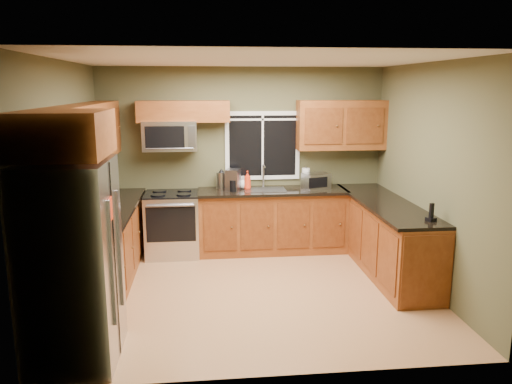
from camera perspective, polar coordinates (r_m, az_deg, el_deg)
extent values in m
plane|color=#AC774B|center=(6.11, -0.12, -11.30)|extent=(4.20, 4.20, 0.00)
plane|color=white|center=(5.63, -0.14, 14.87)|extent=(4.20, 4.20, 0.00)
plane|color=#4D4C30|center=(7.49, -1.55, 3.77)|extent=(4.20, 0.00, 4.20)
plane|color=#4D4C30|center=(3.98, 2.54, -3.57)|extent=(4.20, 0.00, 4.20)
plane|color=#4D4C30|center=(5.89, -20.91, 0.75)|extent=(0.00, 3.60, 3.60)
plane|color=#4D4C30|center=(6.29, 19.28, 1.53)|extent=(0.00, 3.60, 3.60)
cube|color=white|center=(7.48, 0.76, 5.31)|extent=(1.12, 0.03, 1.02)
cube|color=black|center=(7.47, 0.76, 5.30)|extent=(1.00, 0.01, 0.90)
cube|color=white|center=(7.46, 0.77, 5.30)|extent=(0.03, 0.01, 0.90)
cube|color=white|center=(7.43, 0.78, 8.29)|extent=(1.00, 0.01, 0.03)
cube|color=brown|center=(6.49, -16.69, -6.19)|extent=(0.60, 2.65, 0.90)
cube|color=black|center=(6.36, -16.72, -2.15)|extent=(0.65, 2.65, 0.04)
cube|color=brown|center=(7.42, 1.87, -3.40)|extent=(2.17, 0.60, 0.90)
cube|color=black|center=(7.29, 1.93, 0.11)|extent=(2.17, 0.65, 0.04)
cube|color=brown|center=(6.87, 14.56, -5.06)|extent=(0.60, 2.50, 0.90)
cube|color=#673012|center=(5.77, 18.94, -8.62)|extent=(0.56, 0.02, 0.82)
cube|color=black|center=(6.74, 14.56, -1.25)|extent=(0.65, 2.50, 0.04)
cube|color=brown|center=(6.24, -18.69, 6.23)|extent=(0.33, 2.65, 0.72)
cube|color=brown|center=(7.24, -8.29, 9.10)|extent=(1.30, 0.33, 0.30)
cube|color=brown|center=(7.52, 9.71, 7.56)|extent=(1.30, 0.33, 0.72)
cube|color=brown|center=(4.46, -21.25, 6.22)|extent=(0.72, 0.90, 0.38)
cube|color=#B7B7BC|center=(4.69, -20.21, -7.62)|extent=(0.72, 0.90, 1.80)
cube|color=slate|center=(4.41, -16.18, -7.90)|extent=(0.03, 0.04, 1.10)
cube|color=slate|center=(4.79, -15.36, -6.29)|extent=(0.03, 0.04, 1.10)
cube|color=black|center=(4.62, -15.78, -7.65)|extent=(0.01, 0.02, 1.78)
cube|color=red|center=(4.38, -16.29, -1.91)|extent=(0.01, 0.14, 0.20)
cube|color=#B7B7BC|center=(7.35, -9.52, -3.73)|extent=(0.76, 0.65, 0.90)
cube|color=black|center=(7.24, -9.64, -0.26)|extent=(0.76, 0.64, 0.03)
cube|color=black|center=(7.00, -9.70, -3.66)|extent=(0.68, 0.02, 0.50)
cylinder|color=slate|center=(6.92, -9.79, -1.55)|extent=(0.64, 0.04, 0.04)
cylinder|color=black|center=(7.11, -11.16, -0.33)|extent=(0.20, 0.20, 0.01)
cylinder|color=black|center=(7.09, -8.26, -0.26)|extent=(0.20, 0.20, 0.01)
cylinder|color=black|center=(7.38, -10.97, 0.13)|extent=(0.20, 0.20, 0.01)
cylinder|color=black|center=(7.36, -8.18, 0.19)|extent=(0.20, 0.20, 0.01)
cube|color=#B7B7BC|center=(7.25, -9.80, 6.36)|extent=(0.76, 0.38, 0.42)
cube|color=black|center=(7.06, -10.39, 6.19)|extent=(0.54, 0.01, 0.30)
cube|color=slate|center=(7.04, -7.37, 6.28)|extent=(0.10, 0.01, 0.30)
cylinder|color=slate|center=(7.05, -9.86, 4.90)|extent=(0.66, 0.02, 0.02)
cube|color=slate|center=(7.27, 1.02, 0.22)|extent=(0.60, 0.42, 0.02)
cylinder|color=#B7B7BC|center=(7.44, 0.84, 1.85)|extent=(0.03, 0.03, 0.34)
cylinder|color=#B7B7BC|center=(7.33, 0.92, 2.97)|extent=(0.03, 0.18, 0.03)
cube|color=#B7B7BC|center=(7.41, 6.88, 1.28)|extent=(0.43, 0.38, 0.23)
cube|color=black|center=(7.27, 7.12, 1.08)|extent=(0.29, 0.11, 0.15)
cube|color=slate|center=(7.22, -2.65, 1.40)|extent=(0.25, 0.27, 0.31)
cylinder|color=black|center=(7.15, -2.60, 0.71)|extent=(0.14, 0.14, 0.17)
cylinder|color=#B7B7BC|center=(7.37, -3.95, 1.33)|extent=(0.18, 0.18, 0.24)
cone|color=black|center=(7.34, -3.97, 2.42)|extent=(0.12, 0.12, 0.07)
cylinder|color=white|center=(7.54, 5.70, 1.69)|extent=(0.14, 0.14, 0.28)
cylinder|color=slate|center=(7.52, 5.73, 2.80)|extent=(0.02, 0.02, 0.04)
imported|color=red|center=(7.29, -0.98, 1.37)|extent=(0.13, 0.13, 0.27)
imported|color=white|center=(7.35, -1.42, 1.12)|extent=(0.17, 0.17, 0.19)
cube|color=black|center=(5.92, 19.36, -2.94)|extent=(0.12, 0.12, 0.04)
cube|color=black|center=(5.90, 19.43, -1.98)|extent=(0.05, 0.04, 0.16)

